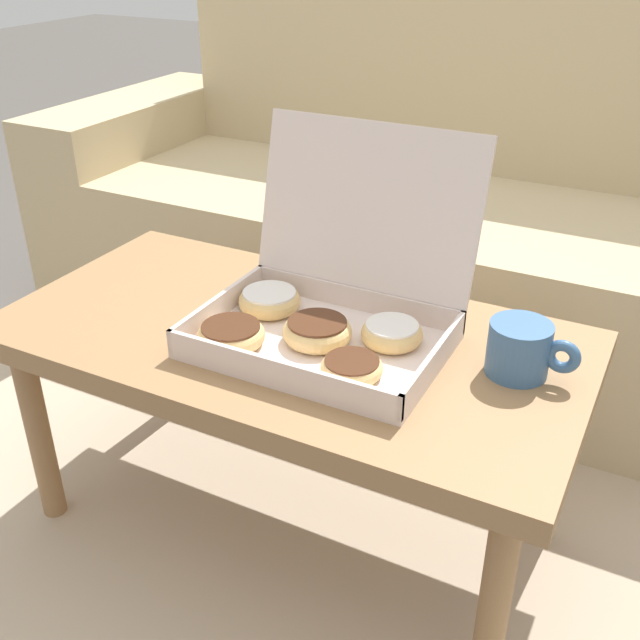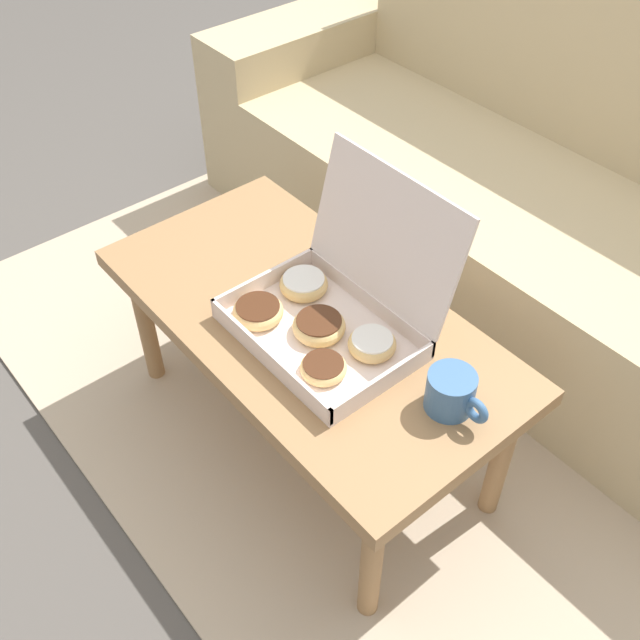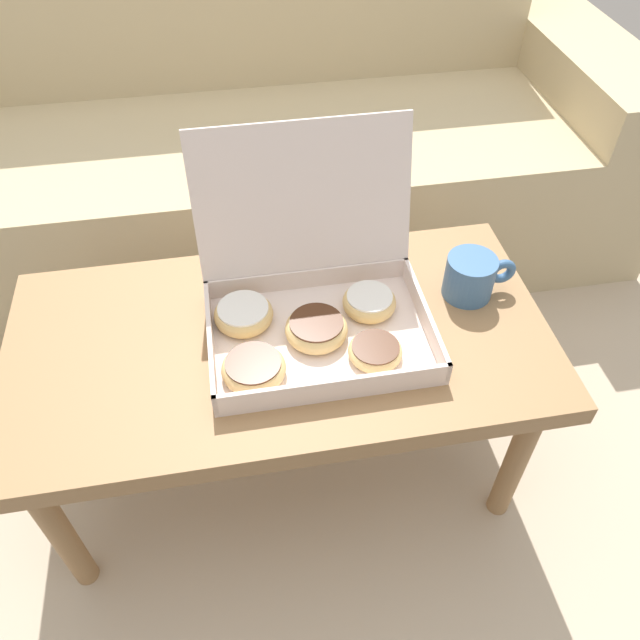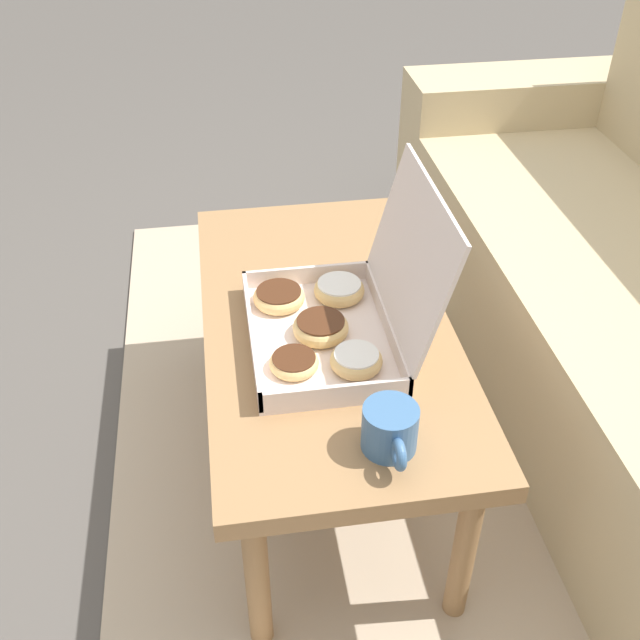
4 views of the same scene
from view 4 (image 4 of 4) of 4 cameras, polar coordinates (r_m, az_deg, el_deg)
ground_plane at (r=1.84m, az=2.76°, el=-10.35°), size 12.00×12.00×0.00m
area_rug at (r=1.90m, az=11.78°, el=-9.03°), size 2.32×1.75×0.01m
coffee_table at (r=1.57m, az=0.41°, el=-1.26°), size 0.98×0.50×0.43m
pastry_box at (r=1.46m, az=1.20°, el=0.53°), size 0.39×0.35×0.32m
coffee_mug at (r=1.24m, az=5.38°, el=-8.32°), size 0.14×0.09×0.08m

